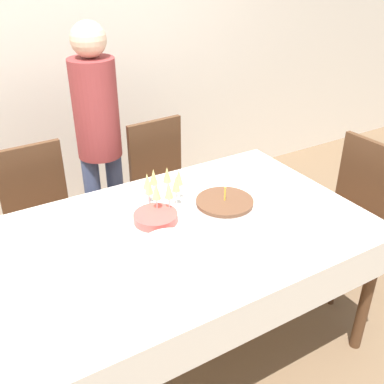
{
  "coord_description": "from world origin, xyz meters",
  "views": [
    {
      "loc": [
        -0.83,
        -1.57,
        1.97
      ],
      "look_at": [
        0.17,
        0.1,
        0.9
      ],
      "focal_mm": 42.0,
      "sensor_mm": 36.0,
      "label": 1
    }
  ],
  "objects_px": {
    "plate_stack_main": "(170,248)",
    "person_standing": "(98,128)",
    "champagne_tray": "(162,189)",
    "dining_chair_far_right": "(164,184)",
    "dining_chair_right_end": "(350,208)",
    "birthday_cake": "(224,210)",
    "plate_stack_dessert": "(156,218)",
    "dining_chair_far_left": "(42,217)"
  },
  "relations": [
    {
      "from": "dining_chair_far_left",
      "to": "champagne_tray",
      "type": "distance_m",
      "value": 0.89
    },
    {
      "from": "champagne_tray",
      "to": "person_standing",
      "type": "xyz_separation_m",
      "value": [
        -0.05,
        0.78,
        0.09
      ]
    },
    {
      "from": "birthday_cake",
      "to": "plate_stack_main",
      "type": "bearing_deg",
      "value": -165.54
    },
    {
      "from": "champagne_tray",
      "to": "plate_stack_main",
      "type": "height_order",
      "value": "champagne_tray"
    },
    {
      "from": "dining_chair_right_end",
      "to": "champagne_tray",
      "type": "distance_m",
      "value": 1.27
    },
    {
      "from": "dining_chair_right_end",
      "to": "champagne_tray",
      "type": "xyz_separation_m",
      "value": [
        -1.19,
        0.24,
        0.36
      ]
    },
    {
      "from": "dining_chair_right_end",
      "to": "person_standing",
      "type": "height_order",
      "value": "person_standing"
    },
    {
      "from": "champagne_tray",
      "to": "person_standing",
      "type": "relative_size",
      "value": 0.18
    },
    {
      "from": "birthday_cake",
      "to": "plate_stack_main",
      "type": "height_order",
      "value": "birthday_cake"
    },
    {
      "from": "plate_stack_dessert",
      "to": "person_standing",
      "type": "xyz_separation_m",
      "value": [
        0.05,
        0.9,
        0.17
      ]
    },
    {
      "from": "birthday_cake",
      "to": "person_standing",
      "type": "relative_size",
      "value": 0.17
    },
    {
      "from": "dining_chair_far_right",
      "to": "dining_chair_right_end",
      "type": "distance_m",
      "value": 1.23
    },
    {
      "from": "dining_chair_far_right",
      "to": "plate_stack_main",
      "type": "distance_m",
      "value": 1.17
    },
    {
      "from": "dining_chair_far_right",
      "to": "plate_stack_main",
      "type": "relative_size",
      "value": 3.4
    },
    {
      "from": "champagne_tray",
      "to": "dining_chair_far_right",
      "type": "bearing_deg",
      "value": 62.29
    },
    {
      "from": "plate_stack_main",
      "to": "plate_stack_dessert",
      "type": "distance_m",
      "value": 0.26
    },
    {
      "from": "dining_chair_far_left",
      "to": "plate_stack_main",
      "type": "relative_size",
      "value": 3.4
    },
    {
      "from": "birthday_cake",
      "to": "plate_stack_dessert",
      "type": "xyz_separation_m",
      "value": [
        -0.29,
        0.17,
        -0.04
      ]
    },
    {
      "from": "champagne_tray",
      "to": "birthday_cake",
      "type": "bearing_deg",
      "value": -56.06
    },
    {
      "from": "dining_chair_right_end",
      "to": "plate_stack_main",
      "type": "xyz_separation_m",
      "value": [
        -1.35,
        -0.13,
        0.28
      ]
    },
    {
      "from": "plate_stack_main",
      "to": "person_standing",
      "type": "xyz_separation_m",
      "value": [
        0.11,
        1.15,
        0.17
      ]
    },
    {
      "from": "dining_chair_far_right",
      "to": "birthday_cake",
      "type": "bearing_deg",
      "value": -99.1
    },
    {
      "from": "birthday_cake",
      "to": "plate_stack_main",
      "type": "relative_size",
      "value": 1.0
    },
    {
      "from": "dining_chair_right_end",
      "to": "person_standing",
      "type": "xyz_separation_m",
      "value": [
        -1.24,
        1.02,
        0.45
      ]
    },
    {
      "from": "dining_chair_far_left",
      "to": "champagne_tray",
      "type": "xyz_separation_m",
      "value": [
        0.5,
        -0.65,
        0.36
      ]
    },
    {
      "from": "champagne_tray",
      "to": "plate_stack_main",
      "type": "relative_size",
      "value": 1.05
    },
    {
      "from": "dining_chair_right_end",
      "to": "birthday_cake",
      "type": "height_order",
      "value": "birthday_cake"
    },
    {
      "from": "dining_chair_far_left",
      "to": "plate_stack_dessert",
      "type": "relative_size",
      "value": 4.35
    },
    {
      "from": "plate_stack_dessert",
      "to": "plate_stack_main",
      "type": "bearing_deg",
      "value": -102.47
    },
    {
      "from": "dining_chair_right_end",
      "to": "plate_stack_main",
      "type": "relative_size",
      "value": 3.4
    },
    {
      "from": "dining_chair_right_end",
      "to": "plate_stack_dessert",
      "type": "distance_m",
      "value": 1.33
    },
    {
      "from": "dining_chair_far_left",
      "to": "dining_chair_far_right",
      "type": "relative_size",
      "value": 1.0
    },
    {
      "from": "dining_chair_far_right",
      "to": "plate_stack_dessert",
      "type": "xyz_separation_m",
      "value": [
        -0.44,
        -0.77,
        0.28
      ]
    },
    {
      "from": "dining_chair_far_right",
      "to": "plate_stack_main",
      "type": "xyz_separation_m",
      "value": [
        -0.5,
        -1.02,
        0.28
      ]
    },
    {
      "from": "birthday_cake",
      "to": "plate_stack_dessert",
      "type": "height_order",
      "value": "birthday_cake"
    },
    {
      "from": "plate_stack_main",
      "to": "dining_chair_right_end",
      "type": "bearing_deg",
      "value": 5.68
    },
    {
      "from": "plate_stack_dessert",
      "to": "champagne_tray",
      "type": "bearing_deg",
      "value": 49.58
    },
    {
      "from": "dining_chair_far_right",
      "to": "person_standing",
      "type": "relative_size",
      "value": 0.59
    },
    {
      "from": "plate_stack_dessert",
      "to": "dining_chair_right_end",
      "type": "bearing_deg",
      "value": -5.44
    },
    {
      "from": "plate_stack_main",
      "to": "person_standing",
      "type": "distance_m",
      "value": 1.17
    },
    {
      "from": "dining_chair_far_left",
      "to": "dining_chair_far_right",
      "type": "bearing_deg",
      "value": -0.01
    },
    {
      "from": "champagne_tray",
      "to": "person_standing",
      "type": "height_order",
      "value": "person_standing"
    }
  ]
}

